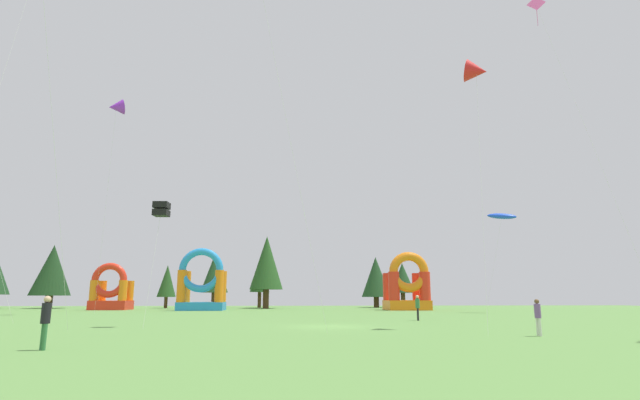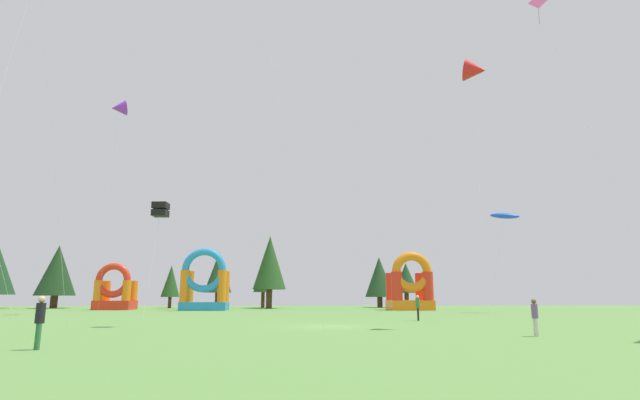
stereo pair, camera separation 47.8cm
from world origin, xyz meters
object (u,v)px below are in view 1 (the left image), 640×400
at_px(kite_black_box, 161,209).
at_px(kite_purple_delta, 116,107).
at_px(inflatable_red_slide, 202,287).
at_px(person_far_side, 46,318).
at_px(person_left_edge, 418,305).
at_px(person_midfield, 538,314).
at_px(kite_red_delta, 476,71).
at_px(kite_blue_parafoil, 502,216).
at_px(kite_pink_diamond, 537,8).
at_px(inflatable_yellow_castle, 111,293).
at_px(inflatable_orange_dome, 407,289).

xyz_separation_m(kite_black_box, kite_purple_delta, (-10.20, 19.26, 13.98)).
bearing_deg(inflatable_red_slide, person_far_side, -86.91).
relative_size(person_left_edge, person_far_side, 1.02).
relative_size(person_midfield, inflatable_red_slide, 0.22).
distance_m(kite_black_box, inflatable_red_slide, 31.89).
bearing_deg(kite_red_delta, kite_blue_parafoil, 63.62).
relative_size(kite_blue_parafoil, person_left_edge, 6.04).
bearing_deg(kite_purple_delta, kite_pink_diamond, -15.94).
xyz_separation_m(kite_black_box, person_left_edge, (17.06, 6.01, -5.80)).
height_order(kite_black_box, inflatable_red_slide, inflatable_red_slide).
distance_m(kite_red_delta, person_left_edge, 16.63).
bearing_deg(person_midfield, kite_purple_delta, -147.96).
xyz_separation_m(kite_purple_delta, person_midfield, (28.96, -27.20, -19.89)).
xyz_separation_m(kite_blue_parafoil, inflatable_red_slide, (-33.68, 9.92, -7.45)).
bearing_deg(inflatable_red_slide, kite_red_delta, -57.52).
xyz_separation_m(person_far_side, inflatable_yellow_castle, (-14.22, 47.11, 1.02)).
relative_size(kite_black_box, person_left_edge, 4.07).
bearing_deg(person_left_edge, person_midfield, 15.63).
xyz_separation_m(kite_pink_diamond, kite_blue_parafoil, (1.65, 13.60, -16.35)).
bearing_deg(inflatable_yellow_castle, kite_blue_parafoil, -16.22).
bearing_deg(kite_blue_parafoil, person_left_edge, -131.69).
distance_m(person_left_edge, inflatable_red_slide, 32.34).
xyz_separation_m(kite_blue_parafoil, inflatable_yellow_castle, (-45.54, 13.25, -8.21)).
xyz_separation_m(kite_black_box, person_far_side, (-0.38, -12.27, -5.82)).
distance_m(kite_blue_parafoil, kite_red_delta, 27.41).
bearing_deg(kite_black_box, kite_red_delta, -7.74).
distance_m(person_far_side, inflatable_orange_dome, 49.62).
distance_m(kite_red_delta, inflatable_red_slide, 42.25).
bearing_deg(kite_black_box, kite_purple_delta, 117.89).
relative_size(kite_pink_diamond, person_left_edge, 15.30).
height_order(kite_black_box, kite_purple_delta, kite_purple_delta).
bearing_deg(person_left_edge, person_far_side, -34.97).
relative_size(kite_black_box, person_midfield, 4.53).
height_order(person_far_side, inflatable_yellow_castle, inflatable_yellow_castle).
xyz_separation_m(kite_red_delta, inflatable_orange_dome, (3.71, 34.22, -12.56)).
xyz_separation_m(kite_blue_parafoil, person_far_side, (-31.32, -33.86, -9.23)).
distance_m(kite_red_delta, inflatable_orange_dome, 36.64).
relative_size(kite_red_delta, inflatable_orange_dome, 2.25).
distance_m(kite_black_box, inflatable_yellow_castle, 38.08).
bearing_deg(person_midfield, kite_blue_parafoil, 142.84).
distance_m(kite_red_delta, inflatable_yellow_castle, 51.94).
relative_size(kite_pink_diamond, kite_red_delta, 1.72).
height_order(person_midfield, inflatable_yellow_castle, inflatable_yellow_castle).
height_order(person_left_edge, person_midfield, person_left_edge).
bearing_deg(person_far_side, person_midfield, 57.19).
xyz_separation_m(kite_pink_diamond, kite_purple_delta, (-39.48, 11.27, -5.78)).
xyz_separation_m(kite_black_box, kite_pink_diamond, (29.28, 7.99, 19.76)).
distance_m(kite_purple_delta, person_left_edge, 36.19).
relative_size(kite_red_delta, person_midfield, 9.93).
relative_size(kite_pink_diamond, kite_blue_parafoil, 2.53).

